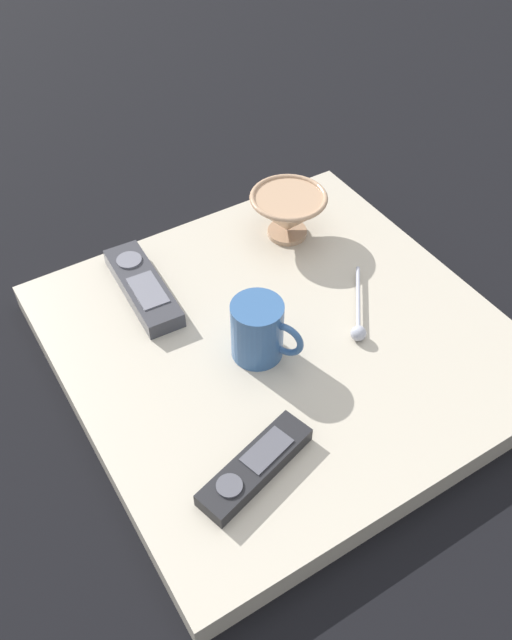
{
  "coord_description": "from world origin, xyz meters",
  "views": [
    {
      "loc": [
        0.51,
        -0.36,
        0.73
      ],
      "look_at": [
        -0.02,
        -0.03,
        0.06
      ],
      "focal_mm": 37.07,
      "sensor_mm": 36.0,
      "label": 1
    }
  ],
  "objects_px": {
    "cereal_bowl": "(288,213)",
    "tv_remote_near": "(255,466)",
    "coffee_mug": "(259,331)",
    "teaspoon": "(358,322)",
    "tv_remote_far": "(143,287)"
  },
  "relations": [
    {
      "from": "cereal_bowl",
      "to": "teaspoon",
      "type": "height_order",
      "value": "cereal_bowl"
    },
    {
      "from": "tv_remote_near",
      "to": "cereal_bowl",
      "type": "bearing_deg",
      "value": 141.63
    },
    {
      "from": "coffee_mug",
      "to": "teaspoon",
      "type": "distance_m",
      "value": 0.15
    },
    {
      "from": "cereal_bowl",
      "to": "tv_remote_far",
      "type": "relative_size",
      "value": 0.66
    },
    {
      "from": "coffee_mug",
      "to": "teaspoon",
      "type": "xyz_separation_m",
      "value": [
        0.03,
        0.14,
        -0.03
      ]
    },
    {
      "from": "teaspoon",
      "to": "tv_remote_far",
      "type": "distance_m",
      "value": 0.32
    },
    {
      "from": "coffee_mug",
      "to": "tv_remote_far",
      "type": "distance_m",
      "value": 0.21
    },
    {
      "from": "coffee_mug",
      "to": "teaspoon",
      "type": "height_order",
      "value": "coffee_mug"
    },
    {
      "from": "teaspoon",
      "to": "tv_remote_near",
      "type": "relative_size",
      "value": 0.74
    },
    {
      "from": "cereal_bowl",
      "to": "tv_remote_near",
      "type": "bearing_deg",
      "value": -38.37
    },
    {
      "from": "coffee_mug",
      "to": "tv_remote_far",
      "type": "xyz_separation_m",
      "value": [
        -0.19,
        -0.08,
        -0.03
      ]
    },
    {
      "from": "cereal_bowl",
      "to": "teaspoon",
      "type": "bearing_deg",
      "value": -7.66
    },
    {
      "from": "coffee_mug",
      "to": "tv_remote_near",
      "type": "xyz_separation_m",
      "value": [
        0.15,
        -0.1,
        -0.03
      ]
    },
    {
      "from": "teaspoon",
      "to": "tv_remote_far",
      "type": "bearing_deg",
      "value": -134.32
    },
    {
      "from": "cereal_bowl",
      "to": "tv_remote_near",
      "type": "distance_m",
      "value": 0.44
    }
  ]
}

